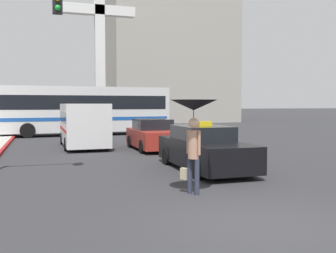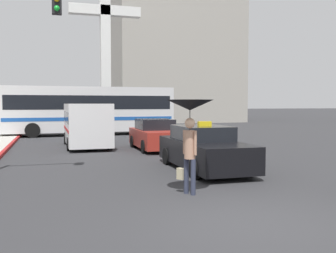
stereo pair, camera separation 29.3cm
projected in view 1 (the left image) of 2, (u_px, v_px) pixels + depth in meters
The scene contains 9 objects.
ground_plane at pixel (255, 222), 7.28m from camera, with size 300.00×300.00×0.00m, color #2D2D30.
taxi at pixel (204, 149), 13.02m from camera, with size 1.91×4.69×1.61m.
sedan_red at pixel (153, 136), 18.71m from camera, with size 1.91×4.03×1.45m.
ambulance_van at pixel (83, 123), 19.87m from camera, with size 2.14×5.34×2.19m.
city_bus at pixel (85, 108), 27.36m from camera, with size 11.75×3.03×3.34m.
pedestrian_with_umbrella at pixel (194, 116), 9.40m from camera, with size 1.13×1.13×2.29m.
traffic_light at pixel (3, 38), 11.06m from camera, with size 2.74×0.38×5.92m.
building_tower_near at pixel (168, 8), 48.22m from camera, with size 14.77×10.60×27.86m.
monument_cross at pixel (100, 35), 36.59m from camera, with size 6.63×0.90×15.08m.
Camera 1 is at (-3.72, -6.33, 2.19)m, focal length 42.00 mm.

